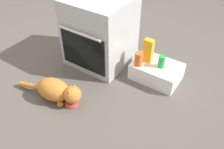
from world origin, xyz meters
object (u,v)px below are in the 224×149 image
object	(u,v)px
cat	(57,91)
juice_carton	(148,51)
soda_can	(162,62)
oven	(100,31)
sauce_jar	(139,59)
pantry_cabinet	(156,71)
food_bowl	(72,102)

from	to	relation	value
cat	juice_carton	world-z (taller)	juice_carton
soda_can	juice_carton	xyz separation A→B (m)	(-0.16, 0.02, 0.06)
oven	sauce_jar	bearing A→B (deg)	-6.65
pantry_cabinet	juice_carton	size ratio (longest dim) A/B	1.95
sauce_jar	soda_can	bearing A→B (deg)	26.16
oven	cat	distance (m)	0.77
cat	food_bowl	bearing A→B (deg)	-0.00
sauce_jar	juice_carton	bearing A→B (deg)	70.38
soda_can	sauce_jar	bearing A→B (deg)	-153.84
pantry_cabinet	food_bowl	bearing A→B (deg)	-121.62
pantry_cabinet	juice_carton	bearing A→B (deg)	177.40
soda_can	juice_carton	world-z (taller)	juice_carton
pantry_cabinet	juice_carton	xyz separation A→B (m)	(-0.11, 0.01, 0.21)
oven	pantry_cabinet	xyz separation A→B (m)	(0.65, 0.05, -0.28)
food_bowl	sauce_jar	world-z (taller)	sauce_jar
soda_can	sauce_jar	xyz separation A→B (m)	(-0.20, -0.10, 0.01)
cat	sauce_jar	world-z (taller)	sauce_jar
food_bowl	juice_carton	world-z (taller)	juice_carton
juice_carton	pantry_cabinet	bearing A→B (deg)	-2.60
pantry_cabinet	sauce_jar	world-z (taller)	sauce_jar
food_bowl	soda_can	xyz separation A→B (m)	(0.51, 0.74, 0.20)
cat	soda_can	world-z (taller)	soda_can
sauce_jar	oven	bearing A→B (deg)	173.35
food_bowl	sauce_jar	size ratio (longest dim) A/B	0.87
cat	soda_can	bearing A→B (deg)	40.56
soda_can	sauce_jar	size ratio (longest dim) A/B	0.86
pantry_cabinet	juice_carton	distance (m)	0.24
food_bowl	juice_carton	size ratio (longest dim) A/B	0.51
cat	juice_carton	xyz separation A→B (m)	(0.49, 0.78, 0.17)
juice_carton	soda_can	bearing A→B (deg)	-6.34
oven	sauce_jar	size ratio (longest dim) A/B	5.16
juice_carton	food_bowl	bearing A→B (deg)	-114.77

